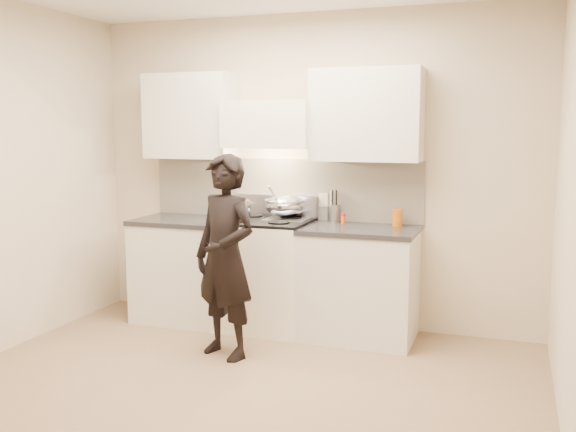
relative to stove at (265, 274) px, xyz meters
The scene contains 11 objects.
ground_plane 1.53m from the stove, 78.12° to the right, with size 4.00×4.00×0.00m, color #83674A.
room_shell 1.56m from the stove, 77.04° to the right, with size 4.04×3.54×2.70m.
stove is the anchor object (origin of this frame).
counter_right 0.83m from the stove, ahead, with size 0.92×0.67×0.92m.
counter_left 0.78m from the stove, behind, with size 0.82×0.67×0.92m.
wok 0.62m from the stove, 47.46° to the left, with size 0.37×0.46×0.30m.
stock_pot 0.62m from the stove, 144.10° to the right, with size 0.34×0.24×0.16m.
utensil_crock 0.79m from the stove, 24.52° to the left, with size 0.10×0.10×0.28m.
spice_jar 0.83m from the stove, 16.35° to the left, with size 0.04×0.04×0.09m.
oil_glass 1.23m from the stove, ahead, with size 0.08×0.08×0.14m.
person 0.81m from the stove, 91.86° to the right, with size 0.56×0.37×1.53m, color black.
Camera 1 is at (1.68, -3.61, 1.72)m, focal length 40.00 mm.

